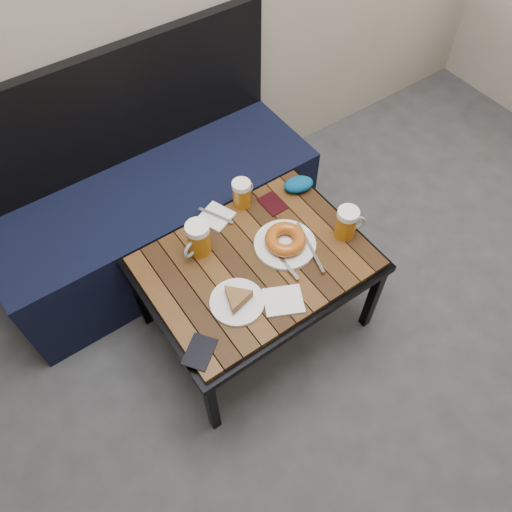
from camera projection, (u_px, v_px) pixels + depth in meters
bench at (157, 211)px, 2.23m from camera, size 1.40×0.50×0.95m
cafe_table at (256, 267)px, 1.87m from camera, size 0.84×0.62×0.47m
beer_mug_left at (198, 239)px, 1.81m from camera, size 0.14×0.11×0.14m
beer_mug_centre at (242, 193)px, 1.95m from camera, size 0.11×0.09×0.12m
beer_mug_right at (347, 223)px, 1.86m from camera, size 0.13×0.10×0.13m
plate_pie at (237, 300)px, 1.71m from camera, size 0.19×0.19×0.05m
plate_bagel at (285, 242)px, 1.85m from camera, size 0.23×0.30×0.06m
napkin_left at (216, 216)px, 1.95m from camera, size 0.15×0.15×0.01m
napkin_right at (283, 301)px, 1.73m from camera, size 0.17×0.16×0.01m
passport_navy at (200, 352)px, 1.62m from camera, size 0.15×0.14×0.01m
passport_burgundy at (273, 204)px, 1.99m from camera, size 0.08×0.11×0.01m
knit_pouch at (299, 184)px, 2.02m from camera, size 0.14×0.11×0.05m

